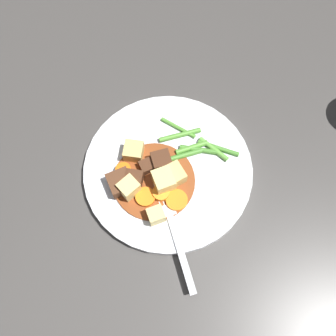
{
  "coord_description": "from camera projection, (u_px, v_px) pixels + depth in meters",
  "views": [
    {
      "loc": [
        0.18,
        0.12,
        0.54
      ],
      "look_at": [
        0.0,
        0.0,
        0.02
      ],
      "focal_mm": 38.55,
      "sensor_mm": 36.0,
      "label": 1
    }
  ],
  "objects": [
    {
      "name": "green_bean_5",
      "position": [
        198.0,
        150.0,
        0.57
      ],
      "size": [
        0.03,
        0.06,
        0.01
      ],
      "primitive_type": "cylinder",
      "rotation": [
        0.0,
        1.57,
        5.15
      ],
      "color": "#4C8E33",
      "rests_on": "dinner_plate"
    },
    {
      "name": "meat_chunk_2",
      "position": [
        134.0,
        180.0,
        0.54
      ],
      "size": [
        0.03,
        0.03,
        0.03
      ],
      "primitive_type": "cube",
      "rotation": [
        0.0,
        0.0,
        3.57
      ],
      "color": "#4C2B19",
      "rests_on": "dinner_plate"
    },
    {
      "name": "fork",
      "position": [
        174.0,
        230.0,
        0.53
      ],
      "size": [
        0.12,
        0.15,
        0.0
      ],
      "color": "silver",
      "rests_on": "dinner_plate"
    },
    {
      "name": "ground_plane",
      "position": [
        168.0,
        172.0,
        0.58
      ],
      "size": [
        3.0,
        3.0,
        0.0
      ],
      "primitive_type": "plane",
      "color": "#423F3D"
    },
    {
      "name": "stew_sauce",
      "position": [
        154.0,
        181.0,
        0.56
      ],
      "size": [
        0.13,
        0.13,
        0.0
      ],
      "primitive_type": "cylinder",
      "color": "brown",
      "rests_on": "dinner_plate"
    },
    {
      "name": "potato_chunk_0",
      "position": [
        156.0,
        215.0,
        0.52
      ],
      "size": [
        0.03,
        0.03,
        0.02
      ],
      "primitive_type": "cube",
      "rotation": [
        0.0,
        0.0,
        0.97
      ],
      "color": "#E5CC7A",
      "rests_on": "dinner_plate"
    },
    {
      "name": "carrot_slice_0",
      "position": [
        177.0,
        200.0,
        0.54
      ],
      "size": [
        0.05,
        0.05,
        0.01
      ],
      "primitive_type": "cylinder",
      "rotation": [
        0.0,
        0.0,
        2.25
      ],
      "color": "orange",
      "rests_on": "dinner_plate"
    },
    {
      "name": "potato_chunk_4",
      "position": [
        134.0,
        151.0,
        0.56
      ],
      "size": [
        0.04,
        0.04,
        0.02
      ],
      "primitive_type": "cube",
      "rotation": [
        0.0,
        0.0,
        0.47
      ],
      "color": "#DBBC6B",
      "rests_on": "dinner_plate"
    },
    {
      "name": "dinner_plate",
      "position": [
        168.0,
        170.0,
        0.57
      ],
      "size": [
        0.27,
        0.27,
        0.02
      ],
      "primitive_type": "cylinder",
      "color": "white",
      "rests_on": "ground_plane"
    },
    {
      "name": "potato_chunk_2",
      "position": [
        129.0,
        188.0,
        0.54
      ],
      "size": [
        0.03,
        0.03,
        0.03
      ],
      "primitive_type": "cube",
      "rotation": [
        0.0,
        0.0,
        4.49
      ],
      "color": "#E5CC7A",
      "rests_on": "dinner_plate"
    },
    {
      "name": "green_bean_2",
      "position": [
        218.0,
        148.0,
        0.58
      ],
      "size": [
        0.02,
        0.07,
        0.01
      ],
      "primitive_type": "cylinder",
      "rotation": [
        0.0,
        1.57,
        4.97
      ],
      "color": "#4C8E33",
      "rests_on": "dinner_plate"
    },
    {
      "name": "meat_chunk_3",
      "position": [
        120.0,
        183.0,
        0.54
      ],
      "size": [
        0.05,
        0.05,
        0.02
      ],
      "primitive_type": "cube",
      "rotation": [
        0.0,
        0.0,
        2.6
      ],
      "color": "#56331E",
      "rests_on": "dinner_plate"
    },
    {
      "name": "potato_chunk_3",
      "position": [
        164.0,
        181.0,
        0.54
      ],
      "size": [
        0.04,
        0.04,
        0.03
      ],
      "primitive_type": "cube",
      "rotation": [
        0.0,
        0.0,
        5.69
      ],
      "color": "#E5CC7A",
      "rests_on": "dinner_plate"
    },
    {
      "name": "carrot_slice_2",
      "position": [
        124.0,
        171.0,
        0.56
      ],
      "size": [
        0.03,
        0.03,
        0.01
      ],
      "primitive_type": "cylinder",
      "rotation": [
        0.0,
        0.0,
        0.09
      ],
      "color": "orange",
      "rests_on": "dinner_plate"
    },
    {
      "name": "green_bean_6",
      "position": [
        178.0,
        128.0,
        0.59
      ],
      "size": [
        0.01,
        0.06,
        0.01
      ],
      "primitive_type": "cylinder",
      "rotation": [
        0.0,
        1.57,
        4.76
      ],
      "color": "#599E38",
      "rests_on": "dinner_plate"
    },
    {
      "name": "carrot_slice_1",
      "position": [
        146.0,
        197.0,
        0.54
      ],
      "size": [
        0.04,
        0.04,
        0.01
      ],
      "primitive_type": "cylinder",
      "rotation": [
        0.0,
        0.0,
        1.23
      ],
      "color": "orange",
      "rests_on": "dinner_plate"
    },
    {
      "name": "green_bean_4",
      "position": [
        185.0,
        155.0,
        0.57
      ],
      "size": [
        0.05,
        0.04,
        0.01
      ],
      "primitive_type": "cylinder",
      "rotation": [
        0.0,
        1.57,
        5.62
      ],
      "color": "#4C8E33",
      "rests_on": "dinner_plate"
    },
    {
      "name": "potato_chunk_1",
      "position": [
        174.0,
        175.0,
        0.55
      ],
      "size": [
        0.04,
        0.04,
        0.03
      ],
      "primitive_type": "cube",
      "rotation": [
        0.0,
        0.0,
        4.27
      ],
      "color": "#DBBC6B",
      "rests_on": "dinner_plate"
    },
    {
      "name": "carrot_slice_3",
      "position": [
        161.0,
        193.0,
        0.54
      ],
      "size": [
        0.03,
        0.03,
        0.01
      ],
      "primitive_type": "cylinder",
      "rotation": [
        0.0,
        0.0,
        0.42
      ],
      "color": "orange",
      "rests_on": "dinner_plate"
    },
    {
      "name": "meat_chunk_0",
      "position": [
        162.0,
        160.0,
        0.56
      ],
      "size": [
        0.04,
        0.04,
        0.02
      ],
      "primitive_type": "cube",
      "rotation": [
        0.0,
        0.0,
        5.6
      ],
      "color": "#4C2B19",
      "rests_on": "dinner_plate"
    },
    {
      "name": "green_bean_7",
      "position": [
        173.0,
        168.0,
        0.56
      ],
      "size": [
        0.02,
        0.05,
        0.01
      ],
      "primitive_type": "cylinder",
      "rotation": [
        0.0,
        1.57,
        4.43
      ],
      "color": "#4C8E33",
      "rests_on": "dinner_plate"
    },
    {
      "name": "green_bean_3",
      "position": [
        214.0,
        149.0,
        0.57
      ],
      "size": [
        0.01,
        0.06,
        0.01
      ],
      "primitive_type": "cylinder",
      "rotation": [
        0.0,
        1.57,
        4.6
      ],
      "color": "#66AD42",
      "rests_on": "dinner_plate"
    },
    {
      "name": "green_bean_1",
      "position": [
        180.0,
        135.0,
        0.58
      ],
      "size": [
        0.06,
        0.05,
        0.01
      ],
      "primitive_type": "cylinder",
      "rotation": [
        0.0,
        1.57,
        5.59
      ],
      "color": "#599E38",
      "rests_on": "dinner_plate"
    },
    {
      "name": "green_bean_0",
      "position": [
        192.0,
        147.0,
        0.57
      ],
      "size": [
        0.05,
        0.04,
        0.01
      ],
      "primitive_type": "cylinder",
      "rotation": [
        0.0,
        1.57,
        5.66
      ],
      "color": "#599E38",
      "rests_on": "dinner_plate"
    },
    {
      "name": "meat_chunk_1",
      "position": [
        148.0,
        166.0,
        0.56
      ],
      "size": [
        0.03,
        0.03,
        0.02
      ],
      "primitive_type": "cube",
      "rotation": [
        0.0,
        0.0,
        5.76
      ],
      "color": "#4C2B19",
      "rests_on": "dinner_plate"
    }
  ]
}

